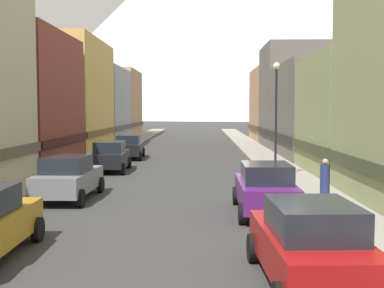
{
  "coord_description": "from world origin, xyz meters",
  "views": [
    {
      "loc": [
        1.61,
        -4.6,
        3.63
      ],
      "look_at": [
        0.97,
        25.89,
        1.51
      ],
      "focal_mm": 46.42,
      "sensor_mm": 36.0,
      "label": 1
    }
  ],
  "objects_px": {
    "streetlamp_right": "(276,102)",
    "car_left_1": "(68,177)",
    "car_left_2": "(110,156)",
    "car_right_0": "(310,244)",
    "car_right_1": "(265,188)",
    "pedestrian_1": "(325,182)",
    "car_left_3": "(129,147)"
  },
  "relations": [
    {
      "from": "car_right_0",
      "to": "car_right_1",
      "type": "bearing_deg",
      "value": 90.02
    },
    {
      "from": "streetlamp_right",
      "to": "car_left_3",
      "type": "bearing_deg",
      "value": 129.67
    },
    {
      "from": "car_right_0",
      "to": "car_left_2",
      "type": "bearing_deg",
      "value": 111.9
    },
    {
      "from": "streetlamp_right",
      "to": "car_right_1",
      "type": "bearing_deg",
      "value": -100.67
    },
    {
      "from": "car_right_0",
      "to": "pedestrian_1",
      "type": "distance_m",
      "value": 9.09
    },
    {
      "from": "car_left_2",
      "to": "car_left_3",
      "type": "distance_m",
      "value": 7.49
    },
    {
      "from": "car_left_1",
      "to": "car_left_2",
      "type": "distance_m",
      "value": 9.12
    },
    {
      "from": "car_left_3",
      "to": "car_right_1",
      "type": "height_order",
      "value": "same"
    },
    {
      "from": "car_left_2",
      "to": "streetlamp_right",
      "type": "height_order",
      "value": "streetlamp_right"
    },
    {
      "from": "car_left_2",
      "to": "streetlamp_right",
      "type": "bearing_deg",
      "value": -21.14
    },
    {
      "from": "car_left_1",
      "to": "pedestrian_1",
      "type": "height_order",
      "value": "car_left_1"
    },
    {
      "from": "car_left_1",
      "to": "car_left_3",
      "type": "xyz_separation_m",
      "value": [
        0.0,
        16.61,
        0.0
      ]
    },
    {
      "from": "car_left_1",
      "to": "car_right_0",
      "type": "relative_size",
      "value": 0.99
    },
    {
      "from": "car_left_2",
      "to": "car_right_0",
      "type": "relative_size",
      "value": 1.0
    },
    {
      "from": "car_left_2",
      "to": "car_right_0",
      "type": "distance_m",
      "value": 20.38
    },
    {
      "from": "car_left_1",
      "to": "streetlamp_right",
      "type": "distance_m",
      "value": 11.16
    },
    {
      "from": "car_right_1",
      "to": "streetlamp_right",
      "type": "bearing_deg",
      "value": 79.33
    },
    {
      "from": "car_right_0",
      "to": "pedestrian_1",
      "type": "relative_size",
      "value": 2.75
    },
    {
      "from": "car_left_3",
      "to": "pedestrian_1",
      "type": "xyz_separation_m",
      "value": [
        10.05,
        -17.64,
        -0.0
      ]
    },
    {
      "from": "pedestrian_1",
      "to": "car_right_1",
      "type": "bearing_deg",
      "value": -146.55
    },
    {
      "from": "car_right_0",
      "to": "streetlamp_right",
      "type": "bearing_deg",
      "value": 84.25
    },
    {
      "from": "car_right_0",
      "to": "car_left_3",
      "type": "bearing_deg",
      "value": 106.06
    },
    {
      "from": "car_right_0",
      "to": "car_right_1",
      "type": "distance_m",
      "value": 7.14
    },
    {
      "from": "streetlamp_right",
      "to": "car_left_1",
      "type": "bearing_deg",
      "value": -148.61
    },
    {
      "from": "car_left_1",
      "to": "car_right_1",
      "type": "xyz_separation_m",
      "value": [
        7.6,
        -2.64,
        0.0
      ]
    },
    {
      "from": "pedestrian_1",
      "to": "car_left_3",
      "type": "bearing_deg",
      "value": 119.67
    },
    {
      "from": "car_right_1",
      "to": "pedestrian_1",
      "type": "xyz_separation_m",
      "value": [
        2.45,
        1.62,
        -0.0
      ]
    },
    {
      "from": "car_left_1",
      "to": "streetlamp_right",
      "type": "bearing_deg",
      "value": 31.39
    },
    {
      "from": "streetlamp_right",
      "to": "pedestrian_1",
      "type": "bearing_deg",
      "value": -82.24
    },
    {
      "from": "car_right_1",
      "to": "streetlamp_right",
      "type": "height_order",
      "value": "streetlamp_right"
    },
    {
      "from": "car_right_1",
      "to": "pedestrian_1",
      "type": "bearing_deg",
      "value": 33.45
    },
    {
      "from": "car_left_1",
      "to": "car_left_3",
      "type": "distance_m",
      "value": 16.61
    }
  ]
}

